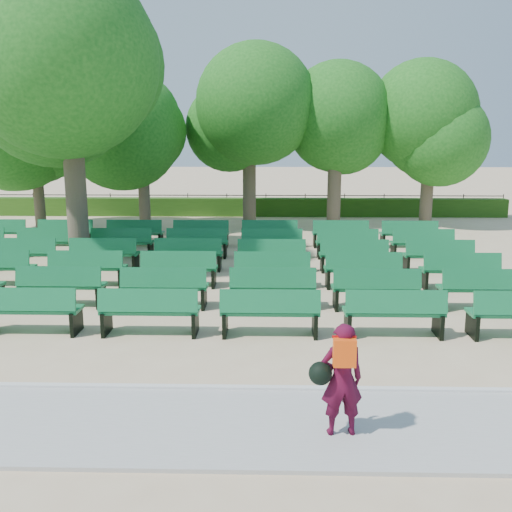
{
  "coord_description": "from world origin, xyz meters",
  "views": [
    {
      "loc": [
        1.21,
        -14.65,
        3.99
      ],
      "look_at": [
        0.87,
        -1.0,
        1.1
      ],
      "focal_mm": 40.0,
      "sensor_mm": 36.0,
      "label": 1
    }
  ],
  "objects": [
    {
      "name": "paving",
      "position": [
        0.0,
        -7.4,
        0.03
      ],
      "size": [
        30.0,
        2.2,
        0.06
      ],
      "primitive_type": "cube",
      "color": "#ADADA8",
      "rests_on": "ground"
    },
    {
      "name": "curb",
      "position": [
        0.0,
        -6.25,
        0.05
      ],
      "size": [
        30.0,
        0.12,
        0.1
      ],
      "primitive_type": "cube",
      "color": "silver",
      "rests_on": "ground"
    },
    {
      "name": "fence",
      "position": [
        0.0,
        14.4,
        0.0
      ],
      "size": [
        26.0,
        0.1,
        1.02
      ],
      "primitive_type": null,
      "color": "black",
      "rests_on": "ground"
    },
    {
      "name": "tree_among",
      "position": [
        -4.79,
        2.84,
        5.24
      ],
      "size": [
        5.92,
        5.92,
        7.94
      ],
      "color": "brown",
      "rests_on": "ground"
    },
    {
      "name": "hedge",
      "position": [
        0.0,
        14.0,
        0.45
      ],
      "size": [
        26.0,
        0.7,
        0.9
      ],
      "primitive_type": "cube",
      "color": "#2A5315",
      "rests_on": "ground"
    },
    {
      "name": "tree_line",
      "position": [
        0.0,
        10.0,
        0.0
      ],
      "size": [
        21.8,
        6.8,
        7.04
      ],
      "primitive_type": null,
      "color": "#236D1D",
      "rests_on": "ground"
    },
    {
      "name": "bench_array",
      "position": [
        -1.23,
        1.13,
        0.1
      ],
      "size": [
        2.04,
        0.74,
        1.26
      ],
      "rotation": [
        0.0,
        0.0,
        -0.06
      ],
      "color": "#136E3B",
      "rests_on": "ground"
    },
    {
      "name": "person",
      "position": [
        2.15,
        -7.61,
        0.86
      ],
      "size": [
        0.75,
        0.46,
        1.55
      ],
      "rotation": [
        0.0,
        0.0,
        3.25
      ],
      "color": "#450921",
      "rests_on": "ground"
    },
    {
      "name": "ground",
      "position": [
        0.0,
        0.0,
        0.0
      ],
      "size": [
        120.0,
        120.0,
        0.0
      ],
      "primitive_type": "plane",
      "color": "#CCAF87"
    }
  ]
}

